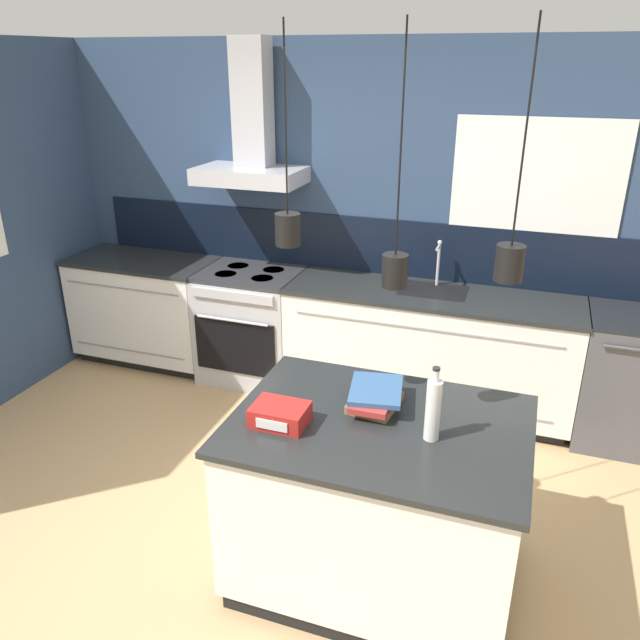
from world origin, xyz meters
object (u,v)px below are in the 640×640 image
at_px(dishwasher, 627,379).
at_px(red_supply_box, 280,415).
at_px(oven_range, 252,325).
at_px(bottle_on_island, 433,409).
at_px(book_stack, 375,397).

relative_size(dishwasher, red_supply_box, 3.64).
height_order(oven_range, red_supply_box, red_supply_box).
distance_m(oven_range, dishwasher, 2.78).
bearing_deg(bottle_on_island, book_stack, 148.44).
distance_m(bottle_on_island, book_stack, 0.37).
distance_m(dishwasher, book_stack, 2.18).
bearing_deg(oven_range, book_stack, -48.69).
distance_m(oven_range, book_stack, 2.24).
relative_size(bottle_on_island, red_supply_box, 1.40).
xyz_separation_m(dishwasher, book_stack, (-1.33, -1.65, 0.50)).
relative_size(oven_range, red_supply_box, 3.64).
xyz_separation_m(bottle_on_island, red_supply_box, (-0.67, -0.11, -0.10)).
bearing_deg(bottle_on_island, red_supply_box, -170.82).
xyz_separation_m(dishwasher, bottle_on_island, (-1.03, -1.83, 0.60)).
distance_m(book_stack, red_supply_box, 0.47).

